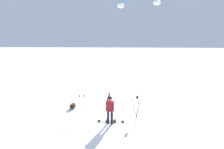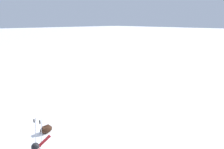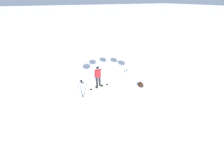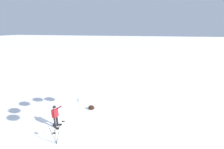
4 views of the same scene
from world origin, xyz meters
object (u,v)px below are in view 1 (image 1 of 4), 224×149
snowboarder (110,107)px  traction_kite (138,0)px  gear_bag_large (73,106)px  camera_tripod (137,102)px  snowboard (111,121)px  ski_poles (82,102)px

snowboarder → traction_kite: bearing=-100.3°
gear_bag_large → camera_tripod: size_ratio=0.42×
snowboarder → camera_tripod: size_ratio=1.23×
snowboarder → snowboard: size_ratio=0.96×
ski_poles → camera_tripod: bearing=-177.2°
traction_kite → ski_poles: traction_kite is taller
snowboard → ski_poles: bearing=-17.4°
gear_bag_large → ski_poles: bearing=143.1°
snowboarder → ski_poles: bearing=-22.7°
snowboard → gear_bag_large: size_ratio=3.06×
snowboard → camera_tripod: bearing=-152.6°
camera_tripod → ski_poles: 3.47m
snowboarder → camera_tripod: 1.81m
ski_poles → snowboarder: bearing=157.3°
snowboarder → gear_bag_large: size_ratio=2.93×
gear_bag_large → traction_kite: bearing=-122.2°
snowboarder → traction_kite: (-1.57, -8.65, 7.82)m
snowboard → camera_tripod: (-1.51, -0.78, 0.96)m
snowboarder → ski_poles: size_ratio=1.28×
traction_kite → gear_bag_large: size_ratio=7.93×
snowboard → ski_poles: 2.22m
snowboarder → gear_bag_large: 3.39m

